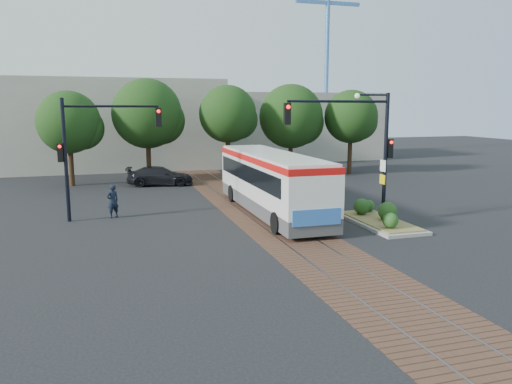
# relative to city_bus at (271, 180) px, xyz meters

# --- Properties ---
(ground) EXTENTS (120.00, 120.00, 0.00)m
(ground) POSITION_rel_city_bus_xyz_m (-0.64, -2.99, -1.78)
(ground) COLOR black
(ground) RESTS_ON ground
(trackbed) EXTENTS (3.60, 40.00, 0.02)m
(trackbed) POSITION_rel_city_bus_xyz_m (-0.64, 1.01, -1.77)
(trackbed) COLOR #543326
(trackbed) RESTS_ON ground
(tree_row) EXTENTS (26.40, 5.60, 7.67)m
(tree_row) POSITION_rel_city_bus_xyz_m (0.57, 13.43, 3.07)
(tree_row) COLOR #382314
(tree_row) RESTS_ON ground
(warehouses) EXTENTS (40.00, 13.00, 8.00)m
(warehouses) POSITION_rel_city_bus_xyz_m (-1.17, 25.76, 2.03)
(warehouses) COLOR #ADA899
(warehouses) RESTS_ON ground
(crane) EXTENTS (8.00, 0.50, 18.00)m
(crane) POSITION_rel_city_bus_xyz_m (17.36, 31.01, 9.10)
(crane) COLOR #3F72B2
(crane) RESTS_ON ground
(city_bus) EXTENTS (2.65, 11.96, 3.19)m
(city_bus) POSITION_rel_city_bus_xyz_m (0.00, 0.00, 0.00)
(city_bus) COLOR #444446
(city_bus) RESTS_ON ground
(traffic_island) EXTENTS (2.20, 5.20, 1.13)m
(traffic_island) POSITION_rel_city_bus_xyz_m (4.18, -3.89, -1.45)
(traffic_island) COLOR gray
(traffic_island) RESTS_ON ground
(signal_pole_main) EXTENTS (5.49, 0.46, 6.00)m
(signal_pole_main) POSITION_rel_city_bus_xyz_m (3.22, -3.80, 2.38)
(signal_pole_main) COLOR black
(signal_pole_main) RESTS_ON ground
(signal_pole_left) EXTENTS (4.99, 0.34, 6.00)m
(signal_pole_left) POSITION_rel_city_bus_xyz_m (-9.01, 1.01, 2.08)
(signal_pole_left) COLOR black
(signal_pole_left) RESTS_ON ground
(officer) EXTENTS (0.74, 0.65, 1.71)m
(officer) POSITION_rel_city_bus_xyz_m (-8.04, 1.22, -0.93)
(officer) COLOR black
(officer) RESTS_ON ground
(parked_car) EXTENTS (4.92, 2.64, 1.35)m
(parked_car) POSITION_rel_city_bus_xyz_m (-4.60, 11.31, -1.10)
(parked_car) COLOR black
(parked_car) RESTS_ON ground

